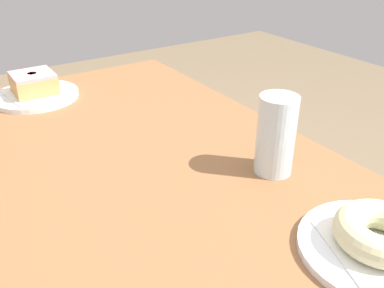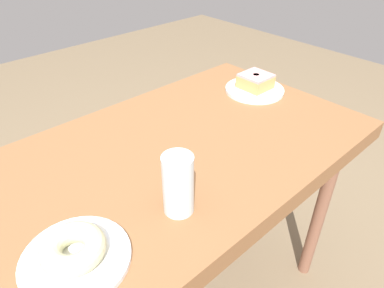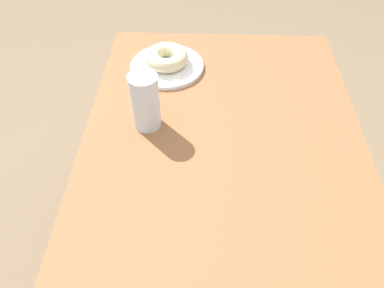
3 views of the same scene
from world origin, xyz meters
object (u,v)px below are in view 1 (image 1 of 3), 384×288
(donut_sugar_ring, at_px, (380,232))
(donut_glazed_square, at_px, (34,83))
(plate_glazed_square, at_px, (36,96))
(water_glass, at_px, (276,135))
(plate_sugar_ring, at_px, (375,249))

(donut_sugar_ring, distance_m, donut_glazed_square, 0.80)
(plate_glazed_square, bearing_deg, donut_sugar_ring, 15.88)
(donut_sugar_ring, relative_size, water_glass, 0.85)
(donut_sugar_ring, distance_m, water_glass, 0.22)
(plate_glazed_square, xyz_separation_m, water_glass, (0.55, 0.25, 0.06))
(plate_sugar_ring, relative_size, donut_glazed_square, 2.09)
(donut_sugar_ring, height_order, water_glass, water_glass)
(donut_glazed_square, distance_m, water_glass, 0.61)
(donut_glazed_square, height_order, water_glass, water_glass)
(plate_sugar_ring, height_order, water_glass, water_glass)
(plate_sugar_ring, relative_size, donut_sugar_ring, 1.71)
(plate_glazed_square, height_order, donut_glazed_square, donut_glazed_square)
(water_glass, bearing_deg, plate_sugar_ring, -6.98)
(plate_sugar_ring, distance_m, plate_glazed_square, 0.80)
(donut_sugar_ring, bearing_deg, plate_sugar_ring, 0.00)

